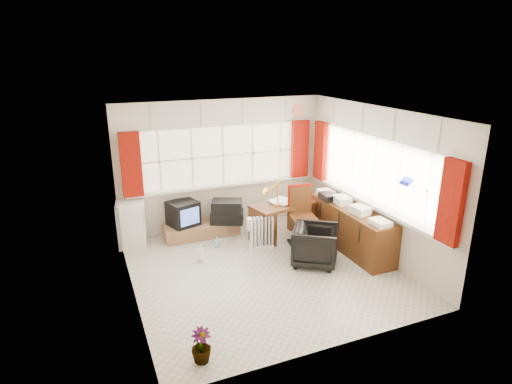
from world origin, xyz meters
The scene contains 20 objects.
ground centered at (0.00, 0.00, 0.00)m, with size 4.00×4.00×0.00m, color beige.
room_walls centered at (0.00, 0.00, 1.50)m, with size 4.00×4.00×4.00m.
window_back centered at (0.00, 1.94, 0.95)m, with size 3.70×0.12×3.60m.
window_right centered at (1.94, 0.00, 0.95)m, with size 0.12×3.70×3.60m.
curtains centered at (0.92, 0.93, 1.46)m, with size 3.83×3.83×1.15m.
overhead_cabinets centered at (0.98, 0.98, 2.25)m, with size 3.98×3.98×0.48m.
desk centered at (0.83, 1.07, 0.38)m, with size 1.27×0.80×0.72m.
desk_lamp centered at (0.69, 1.01, 0.99)m, with size 0.17×0.14×0.45m.
task_chair centered at (1.03, 0.73, 0.57)m, with size 0.52×0.55×1.08m.
office_chair centered at (0.87, -0.07, 0.32)m, with size 0.69×0.71×0.65m, color black.
radiator centered at (0.26, 0.72, 0.25)m, with size 0.43×0.21×0.62m.
credenza centered at (1.73, 0.20, 0.39)m, with size 0.50×2.00×0.85m.
file_tray centered at (1.60, 0.75, 0.81)m, with size 0.27×0.34×0.11m, color black.
tv_bench centered at (-0.55, 1.72, 0.12)m, with size 1.40×0.50×0.25m, color #AA7B55.
crt_tv centered at (-0.87, 1.78, 0.48)m, with size 0.62×0.59×0.46m.
hifi_stack centered at (-0.08, 1.59, 0.46)m, with size 0.71×0.59×0.43m.
mini_fridge centered at (-1.80, 1.80, 0.41)m, with size 0.54×0.55×0.81m.
spray_bottle_a centered at (-0.84, 0.73, 0.15)m, with size 0.11×0.11×0.29m, color white.
spray_bottle_b centered at (-0.43, 1.14, 0.09)m, with size 0.09×0.09×0.19m, color #99E4E0.
flower_vase centered at (-1.49, -1.64, 0.21)m, with size 0.23×0.23×0.41m, color black.
Camera 1 is at (-2.45, -5.55, 3.32)m, focal length 30.00 mm.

